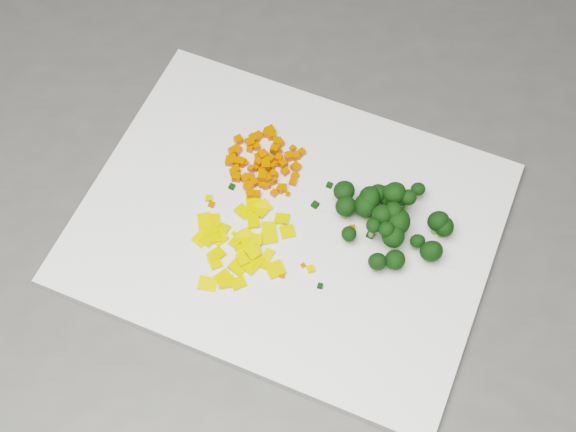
{
  "coord_description": "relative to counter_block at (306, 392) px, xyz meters",
  "views": [
    {
      "loc": [
        -0.39,
        0.02,
        1.65
      ],
      "look_at": [
        -0.37,
        0.43,
        0.92
      ],
      "focal_mm": 50.0,
      "sensor_mm": 36.0,
      "label": 1
    }
  ],
  "objects": [
    {
      "name": "carrot_cube_72",
      "position": [
        -0.05,
        0.1,
        0.47
      ],
      "size": [
        0.01,
        0.01,
        0.01
      ],
      "primitive_type": "cube",
      "rotation": [
        0.0,
        0.0,
        1.89
      ],
      "color": "#C74102",
      "rests_on": "carrot_pile"
    },
    {
      "name": "carrot_cube_4",
      "position": [
        -0.08,
        0.14,
        0.47
      ],
      "size": [
        0.01,
        0.01,
        0.01
      ],
      "primitive_type": "cube",
      "rotation": [
        0.0,
        0.0,
        2.12
      ],
      "color": "#C74102",
      "rests_on": "carrot_pile"
    },
    {
      "name": "broccoli_floret_0",
      "position": [
        0.06,
        0.05,
        0.48
      ],
      "size": [
        0.03,
        0.03,
        0.03
      ],
      "primitive_type": null,
      "color": "black",
      "rests_on": "broccoli_pile"
    },
    {
      "name": "broccoli_floret_15",
      "position": [
        0.03,
        0.05,
        0.48
      ],
      "size": [
        0.03,
        0.03,
        0.03
      ],
      "primitive_type": null,
      "color": "black",
      "rests_on": "broccoli_pile"
    },
    {
      "name": "stray_bit_4",
      "position": [
        -0.01,
        -0.01,
        0.46
      ],
      "size": [
        0.01,
        0.01,
        0.01
      ],
      "primitive_type": "cube",
      "rotation": [
        0.0,
        0.0,
        0.26
      ],
      "color": "gold",
      "rests_on": "cutting_board"
    },
    {
      "name": "carrot_cube_34",
      "position": [
        -0.03,
        0.11,
        0.47
      ],
      "size": [
        0.01,
        0.01,
        0.01
      ],
      "primitive_type": "cube",
      "rotation": [
        0.0,
        0.0,
        2.22
      ],
      "color": "#C74102",
      "rests_on": "carrot_pile"
    },
    {
      "name": "stray_bit_13",
      "position": [
        -0.08,
        0.02,
        0.46
      ],
      "size": [
        0.01,
        0.01,
        0.0
      ],
      "primitive_type": "cube",
      "rotation": [
        0.0,
        0.0,
        1.61
      ],
      "color": "#C74102",
      "rests_on": "cutting_board"
    },
    {
      "name": "carrot_cube_36",
      "position": [
        -0.07,
        0.12,
        0.47
      ],
      "size": [
        0.01,
        0.01,
        0.01
      ],
      "primitive_type": "cube",
      "rotation": [
        0.0,
        0.0,
        1.12
      ],
      "color": "#C74102",
      "rests_on": "carrot_pile"
    },
    {
      "name": "carrot_cube_5",
      "position": [
        -0.04,
        0.12,
        0.47
      ],
      "size": [
        0.01,
        0.01,
        0.01
      ],
      "primitive_type": "cube",
      "rotation": [
        0.0,
        0.0,
        2.04
      ],
      "color": "#C74102",
      "rests_on": "carrot_pile"
    },
    {
      "name": "carrot_pile",
      "position": [
        -0.04,
        0.11,
        0.47
      ],
      "size": [
        0.09,
        0.09,
        0.03
      ],
      "primitive_type": null,
      "color": "#C74102",
      "rests_on": "cutting_board"
    },
    {
      "name": "broccoli_floret_3",
      "position": [
        0.08,
        0.01,
        0.48
      ],
      "size": [
        0.03,
        0.03,
        0.03
      ],
      "primitive_type": null,
      "color": "black",
      "rests_on": "broccoli_pile"
    },
    {
      "name": "pepper_chunk_6",
      "position": [
        -0.07,
        0.03,
        0.46
      ],
      "size": [
        0.02,
        0.02,
        0.0
      ],
      "primitive_type": "cube",
      "rotation": [
        0.06,
        0.0,
        2.2
      ],
      "color": "gold",
      "rests_on": "pepper_pile"
    },
    {
      "name": "pepper_chunk_21",
      "position": [
        -0.06,
        0.01,
        0.47
      ],
      "size": [
        0.02,
        0.02,
        0.01
      ],
      "primitive_type": "cube",
      "rotation": [
        0.05,
        -0.0,
        0.6
      ],
      "color": "gold",
      "rests_on": "pepper_pile"
    },
    {
      "name": "broccoli_floret_19",
      "position": [
        0.07,
        0.01,
        0.49
      ],
      "size": [
        0.02,
        0.02,
        0.03
      ],
      "primitive_type": null,
      "color": "black",
      "rests_on": "broccoli_pile"
    },
    {
      "name": "broccoli_floret_26",
      "position": [
        0.03,
        0.07,
        0.48
      ],
      "size": [
        0.03,
        0.03,
        0.03
      ],
      "primitive_type": null,
      "color": "black",
      "rests_on": "broccoli_pile"
    },
    {
      "name": "stray_bit_8",
      "position": [
        0.0,
        -0.03,
        0.46
      ],
      "size": [
        0.01,
        0.01,
        0.0
      ],
      "primitive_type": "cube",
      "rotation": [
        0.0,
        0.0,
        1.28
      ],
      "color": "black",
      "rests_on": "cutting_board"
    },
    {
      "name": "carrot_cube_22",
      "position": [
        -0.04,
        0.1,
        0.47
      ],
      "size": [
        0.01,
        0.01,
        0.01
      ],
      "primitive_type": "cube",
      "rotation": [
        0.0,
        0.0,
        1.68
      ],
      "color": "#C74102",
      "rests_on": "carrot_pile"
    },
    {
      "name": "carrot_cube_51",
      "position": [
        -0.04,
        0.09,
        0.47
      ],
      "size": [
        0.01,
        0.01,
        0.01
      ],
      "primitive_type": "cube",
      "rotation": [
        0.0,
        0.0,
        1.93
      ],
      "color": "#C74102",
      "rests_on": "carrot_pile"
    },
    {
      "name": "carrot_cube_57",
      "position": [
        -0.05,
        0.1,
        0.47
      ],
      "size": [
        0.01,
        0.01,
        0.01
      ],
      "primitive_type": "cube",
      "rotation": [
        0.0,
        0.0,
        1.34
      ],
      "color": "#C74102",
      "rests_on": "carrot_pile"
    },
    {
      "name": "broccoli_floret_21",
      "position": [
        0.08,
        0.05,
        0.49
      ],
      "size": [
        0.03,
        0.03,
        0.04
      ],
      "primitive_type": null,
      "color": "black",
      "rests_on": "broccoli_pile"
    },
    {
      "name": "carrot_cube_65",
      "position": [
        -0.08,
        0.11,
        0.47
      ],
      "size": [
        0.01,
        0.01,
        0.01
      ],
      "primitive_type": "cube",
      "rotation": [
        0.0,
        0.0,
        1.84
      ],
      "color": "#C74102",
      "rests_on": "carrot_pile"
    },
    {
      "name": "carrot_cube_24",
      "position": [
        -0.04,
        0.1,
        0.46
      ],
      "size": [
        0.01,
        0.01,
        0.01
      ],
      "primitive_type": "cube",
      "rotation": [
        0.0,
        0.0,
        2.15
      ],
      "color": "#C74102",
      "rests_on": "carrot_pile"
    },
    {
      "name": "pepper_chunk_29",
      "position": [
        -0.08,
        -0.02,
        0.46
      ],
      "size": [
        0.02,
        0.02,
        0.01
      ],
      "primitive_type": "cube",
      "rotation": [
        -0.02,
        0.15,
        0.37
      ],
      "color": "gold",
      "rests_on": "pepper_pile"
    },
    {
      "name": "pepper_chunk_0",
      "position": [
        -0.04,
        -0.01,
        0.46
      ],
      "size": [
        0.02,
        0.02,
        0.0
      ],
      "primitive_type": "cube",
      "rotation": [
        0.01,
        0.01,
        0.35
      ],
      "color": "gold",
      "rests_on": "pepper_pile"
    },
    {
      "name": "pepper_chunk_15",
      "position": [
        -0.06,
        0.02,
        0.47
      ],
      "size": [
        0.01,
        0.01,
        0.01
      ],
      "primitive_type": "cube",
      "rotation": [
        0.12,
        -0.06,
        1.44
      ],
      "color": "gold",
      "rests_on": "pepper_pile"
    },
    {
      "name": "pepper_chunk_30",
      "position": [
        -0.12,
        0.03,
        0.46
      ],
      "size": [
        0.02,
        0.02,
        0.01
      ],
      "primitive_type": "cube",
      "rotation": [
        0.11,
        -0.04,
        0.8
      ],
      "color": "gold",
      "rests_on": "pepper_pile"
    },
    {
      "name": "pepper_chunk_9",
      "position": [
        -0.11,
        0.04,
        0.46
      ],
      "size": [
        0.02,
        0.02,
        0.0
      ],
      "primitive_type": "cube",
      "rotation": [
        -0.01,
        0.02,
        0.47
      ],
      "color": "gold",
      "rests_on": "pepper_pile"
    },
    {
      "name": "pepper_chunk_8",
      "position": [
        -0.07,
        0.02,
        0.46
      ],
      "size": [
        0.02,
        0.01,
        0.01
      ],
      "primitive_type": "cube",
      "rotation": [
        -0.03,
        0.15,
        1.57
      ],
      "color": "gold",
      "rests_on": "pepper_pile"
    },
    {
      "name": "carrot_cube_48",
      "position": [
        -0.05,
        0.09,
        0.46
      ],
      "size": [
        0.01,
        0.01,
        0.01
      ],
      "primitive_type": "cube",
      "rotation": [
        0.0,
        0.0,
        1.01
      ],
      "color": "#C74102",
      "rests_on": "carrot_pile"
    },
    {
      "name": "carrot_cube_1",
      "position": [
        -0.05,
        0.09,
        0.46
      ],
      "size": [
        0.01,
        0.01,
        0.01
      ],
      "primitive_type": "cube",
      "rotation": [
        0.0,
        0.0,
        1.19
      ],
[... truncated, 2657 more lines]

